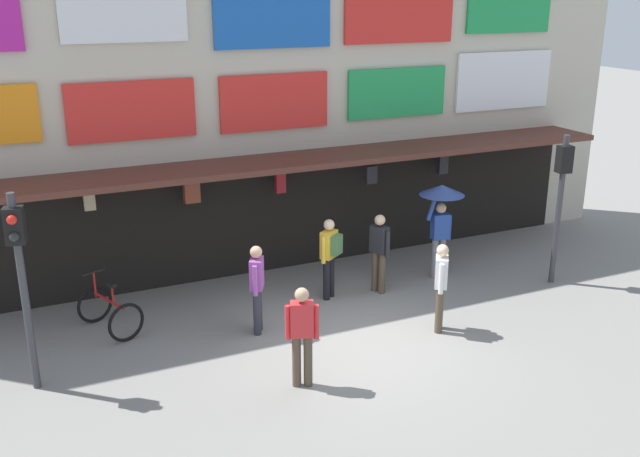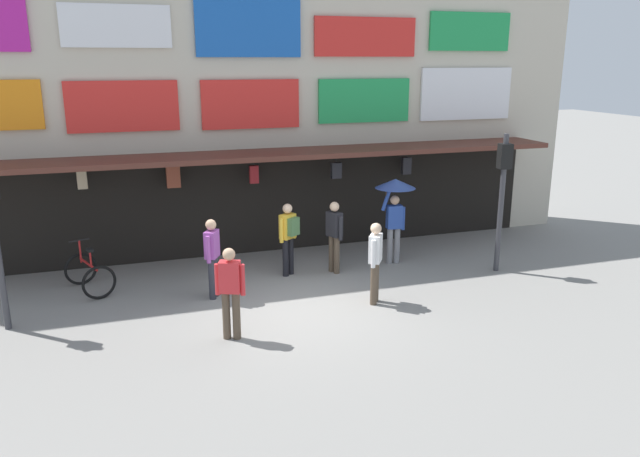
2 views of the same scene
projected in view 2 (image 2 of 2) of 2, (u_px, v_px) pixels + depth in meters
ground_plane at (298, 309)px, 12.18m from camera, size 80.00×80.00×0.00m
shopfront at (246, 94)px, 15.31m from camera, size 18.00×2.60×8.00m
traffic_light_far at (503, 181)px, 13.87m from camera, size 0.31×0.34×3.20m
bicycle_parked at (90, 274)px, 13.02m from camera, size 1.09×1.34×1.05m
pedestrian_in_green at (375, 258)px, 12.26m from camera, size 0.38×0.46×1.68m
pedestrian_in_blue at (334, 233)px, 14.06m from camera, size 0.33×0.50×1.68m
pedestrian_in_yellow at (212, 254)px, 12.54m from camera, size 0.36×0.48×1.68m
pedestrian_with_umbrella at (395, 197)px, 14.53m from camera, size 0.96×0.96×2.08m
pedestrian_in_purple at (230, 288)px, 10.66m from camera, size 0.50×0.34×1.68m
pedestrian_in_white at (289, 234)px, 13.86m from camera, size 0.48×0.47×1.68m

